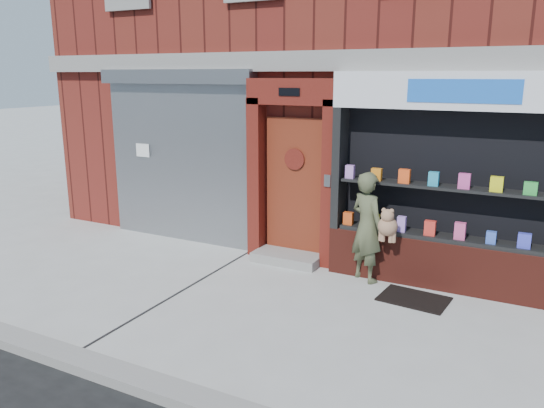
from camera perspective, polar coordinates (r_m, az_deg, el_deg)
The scene contains 8 objects.
ground at distance 6.92m, azimuth 1.14°, elevation -11.52°, with size 80.00×80.00×0.00m, color #9E9E99.
curb at distance 5.29m, azimuth -9.88°, elevation -19.63°, with size 60.00×0.30×0.12m, color gray.
building at distance 11.98m, azimuth 14.76°, elevation 18.35°, with size 12.00×8.16×8.00m.
shutter_bay at distance 9.57m, azimuth -9.93°, elevation 6.15°, with size 3.10×0.30×3.04m.
red_door_bay at distance 8.39m, azimuth 2.23°, elevation 3.48°, with size 1.52×0.58×2.90m.
pharmacy_bay at distance 7.66m, azimuth 19.21°, elevation 1.07°, with size 3.50×0.41×3.00m.
woman at distance 7.77m, azimuth 10.35°, elevation -2.43°, with size 0.83×0.63×1.62m.
doormat at distance 7.51m, azimuth 15.02°, elevation -9.83°, with size 0.88×0.62×0.02m, color black.
Camera 1 is at (2.76, -5.61, 2.96)m, focal length 35.00 mm.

